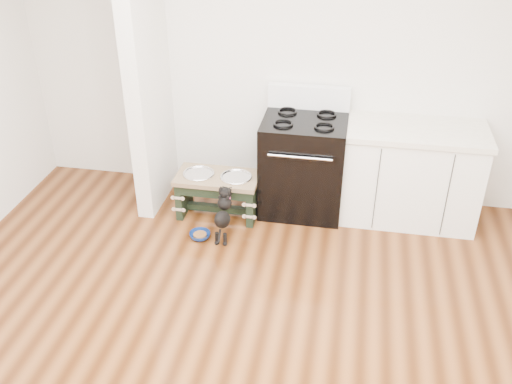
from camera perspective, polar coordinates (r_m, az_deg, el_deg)
name	(u,v)px	position (r m, az deg, el deg)	size (l,w,h in m)	color
ground	(226,374)	(3.97, -2.99, -17.69)	(5.00, 5.00, 0.00)	#3F1E0B
room_shell	(218,157)	(2.96, -3.83, 3.54)	(5.00, 5.00, 5.00)	silver
partition_wall	(147,66)	(5.26, -10.88, 12.29)	(0.15, 0.80, 2.70)	silver
oven_range	(303,163)	(5.34, 4.75, 2.87)	(0.76, 0.69, 1.14)	black
cabinet_run	(410,174)	(5.39, 15.17, 1.74)	(1.24, 0.64, 0.91)	white
dog_feeder	(218,187)	(5.31, -3.86, 0.47)	(0.76, 0.41, 0.43)	black
puppy	(223,213)	(5.01, -3.30, -2.09)	(0.13, 0.39, 0.47)	black
floor_bowl	(200,235)	(5.13, -5.63, -4.35)	(0.20, 0.20, 0.06)	navy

